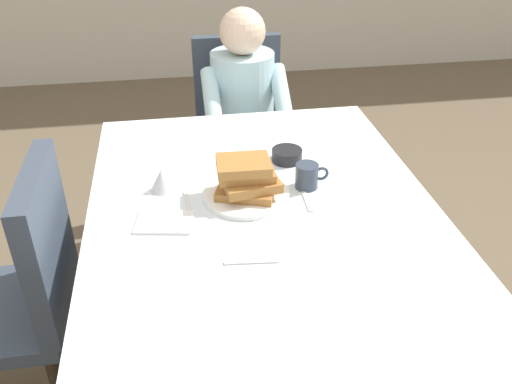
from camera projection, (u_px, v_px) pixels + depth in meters
ground_plane at (263, 369)px, 2.12m from camera, size 14.00×14.00×0.00m
dining_table_main at (264, 232)px, 1.78m from camera, size 1.12×1.52×0.74m
chair_diner at (240, 118)px, 2.83m from camera, size 0.44×0.45×0.93m
diner_person at (244, 105)px, 2.63m from camera, size 0.40×0.43×1.12m
chair_left_side at (24, 286)px, 1.73m from camera, size 0.45×0.44×0.93m
plate_breakfast at (246, 195)px, 1.78m from camera, size 0.28×0.28×0.02m
breakfast_stack at (246, 178)px, 1.75m from camera, size 0.22×0.17×0.12m
cup_coffee at (307, 176)px, 1.82m from camera, size 0.11×0.08×0.08m
bowl_butter at (287, 155)px, 1.99m from camera, size 0.11×0.11×0.04m
syrup_pitcher at (162, 180)px, 1.81m from camera, size 0.08×0.08×0.07m
fork_left_of_plate at (188, 205)px, 1.74m from camera, size 0.02×0.18×0.00m
knife_right_of_plate at (305, 195)px, 1.80m from camera, size 0.02×0.20×0.00m
spoon_near_edge at (251, 262)px, 1.50m from camera, size 0.15×0.03×0.00m
napkin_folded at (164, 222)px, 1.66m from camera, size 0.19×0.15×0.01m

